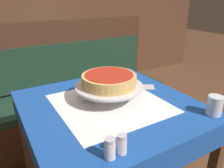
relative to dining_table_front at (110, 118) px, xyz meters
name	(u,v)px	position (x,y,z in m)	size (l,w,h in m)	color
dining_table_front	(110,118)	(0.00, 0.00, 0.00)	(0.87, 0.87, 0.78)	#194799
dining_table_rear	(52,52)	(0.19, 1.75, -0.03)	(0.64, 0.64, 0.77)	#1E6B33
booth_bench	(77,105)	(0.15, 0.90, -0.36)	(1.69, 0.52, 1.11)	#3D2316
back_wall_panel	(23,5)	(0.00, 2.16, 0.51)	(6.00, 0.04, 2.40)	#4C2D1E
pizza_pan_stand	(109,87)	(0.02, 0.04, 0.17)	(0.37, 0.37, 0.08)	#ADADB2
deep_dish_pizza	(109,80)	(0.02, 0.04, 0.21)	(0.29, 0.29, 0.06)	tan
pizza_server	(134,87)	(0.24, 0.11, 0.10)	(0.25, 0.18, 0.01)	#BCBCC1
water_glass_near	(215,105)	(0.37, -0.35, 0.14)	(0.07, 0.07, 0.10)	silver
salt_shaker	(110,149)	(-0.21, -0.36, 0.13)	(0.04, 0.04, 0.08)	silver
pepper_shaker	(122,144)	(-0.16, -0.36, 0.13)	(0.04, 0.04, 0.08)	silver
condiment_caddy	(48,41)	(0.14, 1.68, 0.13)	(0.12, 0.12, 0.18)	black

